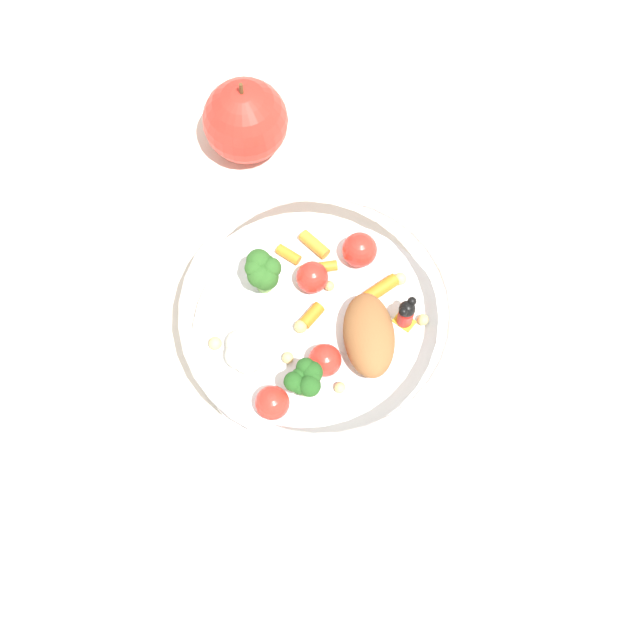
{
  "coord_description": "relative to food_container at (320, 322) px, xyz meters",
  "views": [
    {
      "loc": [
        0.23,
        -0.14,
        0.7
      ],
      "look_at": [
        -0.02,
        0.01,
        0.03
      ],
      "focal_mm": 47.45,
      "sensor_mm": 36.0,
      "label": 1
    }
  ],
  "objects": [
    {
      "name": "ground_plane",
      "position": [
        0.02,
        -0.01,
        -0.03
      ],
      "size": [
        2.4,
        2.4,
        0.0
      ],
      "primitive_type": "plane",
      "color": "silver"
    },
    {
      "name": "food_container",
      "position": [
        0.0,
        0.0,
        0.0
      ],
      "size": [
        0.24,
        0.24,
        0.06
      ],
      "color": "white",
      "rests_on": "ground_plane"
    },
    {
      "name": "loose_apple",
      "position": [
        -0.21,
        0.05,
        0.01
      ],
      "size": [
        0.08,
        0.08,
        0.09
      ],
      "color": "red",
      "rests_on": "ground_plane"
    }
  ]
}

